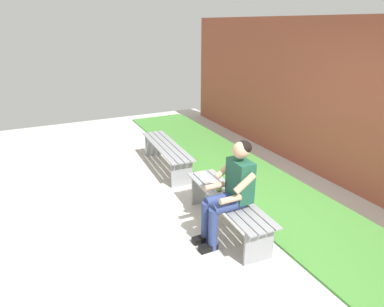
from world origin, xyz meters
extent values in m
cube|color=beige|center=(1.05, 1.00, -0.02)|extent=(10.00, 7.00, 0.04)
cube|color=#478C38|center=(1.05, -1.08, 0.01)|extent=(9.00, 1.45, 0.03)
cube|color=#9E4C38|center=(0.50, -2.42, 1.31)|extent=(9.50, 0.24, 2.62)
cube|color=gray|center=(-0.01, -0.16, 0.45)|extent=(1.69, 0.17, 0.02)
cube|color=gray|center=(0.00, -0.05, 0.45)|extent=(1.69, 0.17, 0.02)
cube|color=gray|center=(0.00, 0.05, 0.45)|extent=(1.69, 0.17, 0.02)
cube|color=gray|center=(0.01, 0.16, 0.45)|extent=(1.69, 0.17, 0.02)
cube|color=gray|center=(-0.72, 0.03, 0.22)|extent=(0.05, 0.37, 0.44)
cube|color=gray|center=(0.72, -0.03, 0.22)|extent=(0.05, 0.37, 0.44)
cube|color=gray|center=(2.10, -0.16, 0.45)|extent=(1.74, 0.17, 0.02)
cube|color=gray|center=(2.10, -0.05, 0.45)|extent=(1.74, 0.17, 0.02)
cube|color=gray|center=(2.11, 0.05, 0.45)|extent=(1.74, 0.17, 0.02)
cube|color=gray|center=(2.11, 0.16, 0.45)|extent=(1.74, 0.17, 0.02)
cube|color=gray|center=(1.36, 0.03, 0.22)|extent=(0.05, 0.37, 0.44)
cube|color=gray|center=(2.85, -0.03, 0.22)|extent=(0.05, 0.37, 0.44)
cube|color=#1E513D|center=(-0.21, -0.02, 0.78)|extent=(0.34, 0.20, 0.50)
sphere|color=tan|center=(-0.21, -0.01, 1.16)|extent=(0.20, 0.20, 0.20)
ellipsoid|color=black|center=(-0.21, -0.04, 1.19)|extent=(0.20, 0.19, 0.15)
cylinder|color=navy|center=(-0.30, 0.18, 0.53)|extent=(0.13, 0.40, 0.13)
cylinder|color=navy|center=(-0.12, 0.18, 0.53)|extent=(0.13, 0.40, 0.13)
cylinder|color=navy|center=(-0.30, 0.38, 0.27)|extent=(0.11, 0.11, 0.53)
cube|color=black|center=(-0.30, 0.44, 0.04)|extent=(0.10, 0.22, 0.07)
cylinder|color=navy|center=(-0.12, 0.38, 0.27)|extent=(0.11, 0.11, 0.53)
cube|color=black|center=(-0.12, 0.44, 0.04)|extent=(0.10, 0.22, 0.07)
cylinder|color=tan|center=(-0.42, 0.06, 0.85)|extent=(0.08, 0.28, 0.23)
cylinder|color=tan|center=(-0.39, 0.22, 0.67)|extent=(0.07, 0.26, 0.07)
cylinder|color=tan|center=(0.00, 0.06, 0.85)|extent=(0.08, 0.28, 0.23)
cylinder|color=tan|center=(-0.04, 0.22, 0.67)|extent=(0.07, 0.26, 0.07)
sphere|color=#72B738|center=(0.18, 0.03, 0.50)|extent=(0.07, 0.07, 0.07)
cube|color=white|center=(0.49, 0.03, 0.48)|extent=(0.21, 0.16, 0.02)
cube|color=white|center=(0.69, 0.03, 0.48)|extent=(0.21, 0.16, 0.02)
cube|color=#1E478C|center=(0.59, 0.03, 0.47)|extent=(0.42, 0.18, 0.01)
camera|label=1|loc=(-3.18, 2.04, 2.52)|focal=31.41mm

